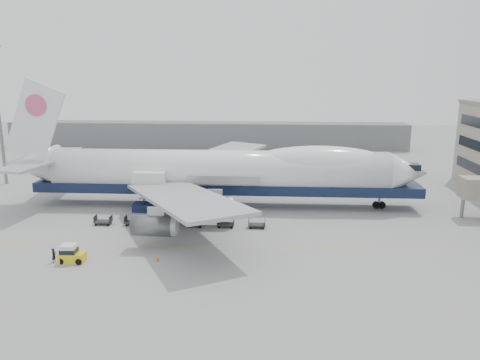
# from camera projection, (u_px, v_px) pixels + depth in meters

# --- Properties ---
(ground) EXTENTS (260.00, 260.00, 0.00)m
(ground) POSITION_uv_depth(u_px,v_px,m) (210.00, 230.00, 62.85)
(ground) COLOR gray
(ground) RESTS_ON ground
(apron_line) EXTENTS (60.00, 0.15, 0.01)m
(apron_line) POSITION_uv_depth(u_px,v_px,m) (204.00, 247.00, 57.01)
(apron_line) COLOR gold
(apron_line) RESTS_ON ground
(hangar) EXTENTS (110.00, 8.00, 7.00)m
(hangar) POSITION_uv_depth(u_px,v_px,m) (206.00, 135.00, 130.71)
(hangar) COLOR slate
(hangar) RESTS_ON ground
(airliner) EXTENTS (67.00, 55.30, 19.98)m
(airliner) POSITION_uv_depth(u_px,v_px,m) (223.00, 171.00, 73.19)
(airliner) COLOR white
(airliner) RESTS_ON ground
(catering_truck) EXTENTS (5.37, 3.78, 6.17)m
(catering_truck) POSITION_uv_depth(u_px,v_px,m) (150.00, 189.00, 70.98)
(catering_truck) COLOR #182248
(catering_truck) RESTS_ON ground
(baggage_tug) EXTENTS (2.88, 1.63, 2.06)m
(baggage_tug) POSITION_uv_depth(u_px,v_px,m) (71.00, 254.00, 52.18)
(baggage_tug) COLOR yellow
(baggage_tug) RESTS_ON ground
(ground_worker) EXTENTS (0.47, 0.65, 1.66)m
(ground_worker) POSITION_uv_depth(u_px,v_px,m) (54.00, 255.00, 52.13)
(ground_worker) COLOR black
(ground_worker) RESTS_ON ground
(traffic_cone) EXTENTS (0.41, 0.41, 0.61)m
(traffic_cone) POSITION_uv_depth(u_px,v_px,m) (157.00, 259.00, 52.63)
(traffic_cone) COLOR orange
(traffic_cone) RESTS_ON ground
(dolly_0) EXTENTS (2.30, 1.35, 1.30)m
(dolly_0) POSITION_uv_depth(u_px,v_px,m) (103.00, 221.00, 65.05)
(dolly_0) COLOR #2D2D30
(dolly_0) RESTS_ON ground
(dolly_1) EXTENTS (2.30, 1.35, 1.30)m
(dolly_1) POSITION_uv_depth(u_px,v_px,m) (133.00, 222.00, 64.78)
(dolly_1) COLOR #2D2D30
(dolly_1) RESTS_ON ground
(dolly_2) EXTENTS (2.30, 1.35, 1.30)m
(dolly_2) POSITION_uv_depth(u_px,v_px,m) (164.00, 222.00, 64.51)
(dolly_2) COLOR #2D2D30
(dolly_2) RESTS_ON ground
(dolly_3) EXTENTS (2.30, 1.35, 1.30)m
(dolly_3) POSITION_uv_depth(u_px,v_px,m) (195.00, 223.00, 64.24)
(dolly_3) COLOR #2D2D30
(dolly_3) RESTS_ON ground
(dolly_4) EXTENTS (2.30, 1.35, 1.30)m
(dolly_4) POSITION_uv_depth(u_px,v_px,m) (226.00, 224.00, 63.97)
(dolly_4) COLOR #2D2D30
(dolly_4) RESTS_ON ground
(dolly_5) EXTENTS (2.30, 1.35, 1.30)m
(dolly_5) POSITION_uv_depth(u_px,v_px,m) (257.00, 224.00, 63.70)
(dolly_5) COLOR #2D2D30
(dolly_5) RESTS_ON ground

